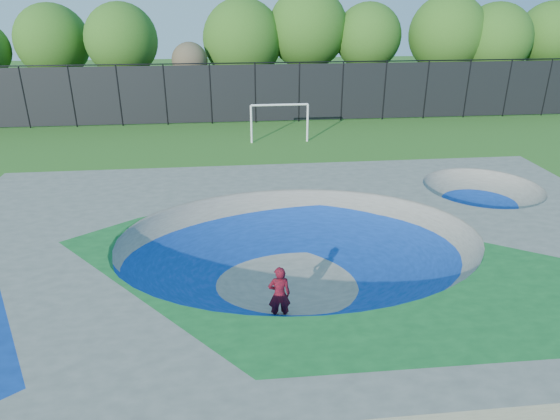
# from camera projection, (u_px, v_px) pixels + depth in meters

# --- Properties ---
(ground) EXTENTS (120.00, 120.00, 0.00)m
(ground) POSITION_uv_depth(u_px,v_px,m) (298.00, 280.00, 15.41)
(ground) COLOR #2C631B
(ground) RESTS_ON ground
(skate_deck) EXTENTS (22.00, 14.00, 1.50)m
(skate_deck) POSITION_uv_depth(u_px,v_px,m) (298.00, 259.00, 15.11)
(skate_deck) COLOR gray
(skate_deck) RESTS_ON ground
(skater) EXTENTS (0.61, 0.41, 1.66)m
(skater) POSITION_uv_depth(u_px,v_px,m) (279.00, 295.00, 13.17)
(skater) COLOR #A90D22
(skater) RESTS_ON ground
(skateboard) EXTENTS (0.80, 0.32, 0.05)m
(skateboard) POSITION_uv_depth(u_px,v_px,m) (279.00, 320.00, 13.49)
(skateboard) COLOR black
(skateboard) RESTS_ON ground
(soccer_goal) EXTENTS (3.47, 0.12, 2.29)m
(soccer_goal) POSITION_uv_depth(u_px,v_px,m) (280.00, 116.00, 29.34)
(soccer_goal) COLOR white
(soccer_goal) RESTS_ON ground
(fence) EXTENTS (48.09, 0.09, 4.04)m
(fence) POSITION_uv_depth(u_px,v_px,m) (255.00, 92.00, 33.75)
(fence) COLOR black
(fence) RESTS_ON ground
(treeline) EXTENTS (53.01, 7.50, 8.80)m
(treeline) POSITION_uv_depth(u_px,v_px,m) (274.00, 38.00, 37.29)
(treeline) COLOR #4F3D27
(treeline) RESTS_ON ground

